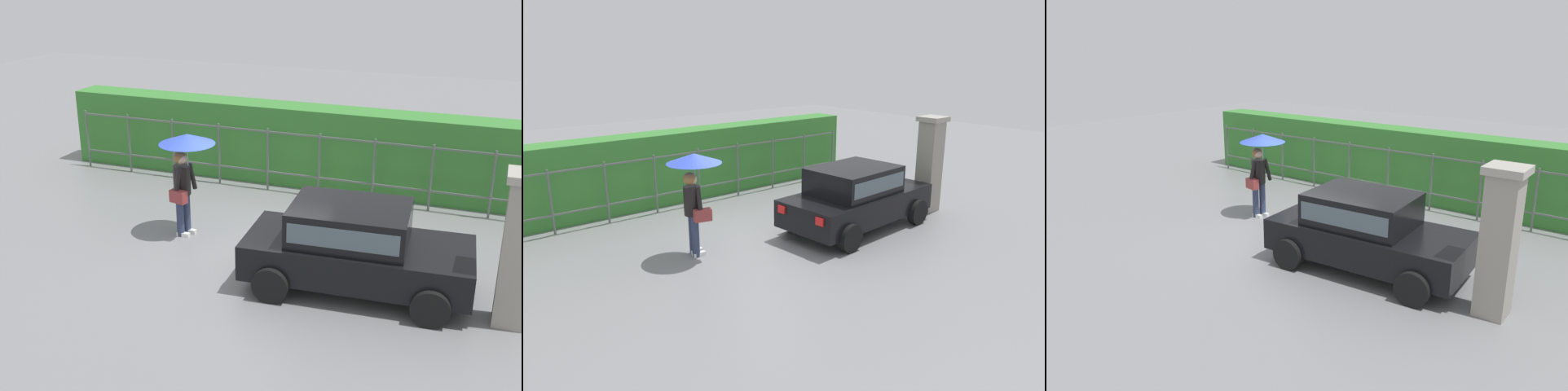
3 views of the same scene
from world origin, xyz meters
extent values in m
plane|color=slate|center=(0.00, 0.00, 0.00)|extent=(40.00, 40.00, 0.00)
cube|color=black|center=(2.15, -0.79, 0.58)|extent=(3.80, 1.89, 0.60)
cube|color=black|center=(2.00, -0.80, 1.18)|extent=(1.99, 1.57, 0.60)
cube|color=#4C5B66|center=(2.00, -0.80, 1.20)|extent=(1.84, 1.58, 0.33)
cylinder|color=black|center=(3.34, 0.13, 0.30)|extent=(0.61, 0.22, 0.60)
cylinder|color=black|center=(3.45, -1.54, 0.30)|extent=(0.61, 0.22, 0.60)
cylinder|color=black|center=(0.85, -0.04, 0.30)|extent=(0.61, 0.22, 0.60)
cylinder|color=black|center=(0.96, -1.71, 0.30)|extent=(0.61, 0.22, 0.60)
cube|color=red|center=(0.26, -0.37, 0.73)|extent=(0.07, 0.20, 0.16)
cube|color=red|center=(0.33, -1.46, 0.73)|extent=(0.07, 0.20, 0.16)
cylinder|color=#2D3856|center=(-1.55, 0.28, 0.43)|extent=(0.15, 0.15, 0.86)
cylinder|color=#2D3856|center=(-1.60, 0.09, 0.43)|extent=(0.15, 0.15, 0.86)
cube|color=white|center=(-1.50, 0.27, 0.04)|extent=(0.26, 0.10, 0.08)
cube|color=white|center=(-1.54, 0.08, 0.04)|extent=(0.26, 0.10, 0.08)
cylinder|color=black|center=(-1.58, 0.19, 1.15)|extent=(0.34, 0.34, 0.58)
sphere|color=#DBAD89|center=(-1.58, 0.19, 1.58)|extent=(0.22, 0.22, 0.22)
sphere|color=olive|center=(-1.61, 0.19, 1.60)|extent=(0.25, 0.25, 0.25)
cylinder|color=black|center=(-1.45, 0.38, 1.18)|extent=(0.14, 0.24, 0.56)
cylinder|color=black|center=(-1.55, -0.05, 1.18)|extent=(0.14, 0.24, 0.56)
cylinder|color=#B2B2B7|center=(-1.46, 0.24, 1.50)|extent=(0.02, 0.02, 0.77)
cone|color=blue|center=(-1.46, 0.24, 1.98)|extent=(1.09, 1.09, 0.19)
cube|color=maroon|center=(-1.52, -0.09, 0.91)|extent=(0.37, 0.23, 0.24)
cube|color=gray|center=(4.57, -1.01, 1.15)|extent=(0.48, 0.48, 2.30)
cylinder|color=#59605B|center=(-5.92, 3.22, 0.75)|extent=(0.05, 0.05, 1.50)
cylinder|color=#59605B|center=(-4.67, 3.22, 0.75)|extent=(0.05, 0.05, 1.50)
cylinder|color=#59605B|center=(-3.42, 3.22, 0.75)|extent=(0.05, 0.05, 1.50)
cylinder|color=#59605B|center=(-2.17, 3.22, 0.75)|extent=(0.05, 0.05, 1.50)
cylinder|color=#59605B|center=(-0.92, 3.22, 0.75)|extent=(0.05, 0.05, 1.50)
cylinder|color=#59605B|center=(0.33, 3.22, 0.75)|extent=(0.05, 0.05, 1.50)
cylinder|color=#59605B|center=(1.58, 3.22, 0.75)|extent=(0.05, 0.05, 1.50)
cylinder|color=#59605B|center=(2.83, 3.22, 0.75)|extent=(0.05, 0.05, 1.50)
cylinder|color=#59605B|center=(4.08, 3.22, 0.75)|extent=(0.05, 0.05, 1.50)
cube|color=#59605B|center=(-0.29, 3.22, 1.42)|extent=(11.25, 0.03, 0.04)
cube|color=#59605B|center=(-0.29, 3.22, 0.45)|extent=(11.25, 0.03, 0.04)
cube|color=#387F33|center=(-0.29, 4.00, 0.95)|extent=(12.25, 0.90, 1.90)
camera|label=1|loc=(4.10, -10.33, 5.31)|focal=44.48mm
camera|label=2|loc=(-6.22, -8.27, 4.01)|focal=34.66mm
camera|label=3|loc=(6.57, -8.32, 4.09)|focal=34.14mm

